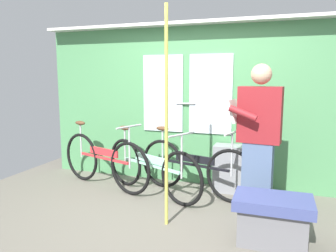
{
  "coord_description": "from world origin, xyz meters",
  "views": [
    {
      "loc": [
        1.05,
        -3.2,
        1.53
      ],
      "look_at": [
        -0.24,
        0.59,
        0.93
      ],
      "focal_mm": 34.79,
      "sensor_mm": 36.0,
      "label": 1
    }
  ],
  "objects_px": {
    "bicycle_by_pole": "(194,167)",
    "passenger_reading_newspaper": "(258,137)",
    "handrail_pole": "(166,119)",
    "bicycle_leaning_behind": "(104,160)",
    "bicycle_near_door": "(150,168)",
    "trash_bin_by_wall": "(229,168)",
    "bench_seat_corner": "(272,219)"
  },
  "relations": [
    {
      "from": "bicycle_leaning_behind",
      "to": "bench_seat_corner",
      "type": "xyz_separation_m",
      "value": [
        2.28,
        -0.91,
        -0.14
      ]
    },
    {
      "from": "bicycle_near_door",
      "to": "bicycle_leaning_behind",
      "type": "bearing_deg",
      "value": -159.81
    },
    {
      "from": "bicycle_by_pole",
      "to": "trash_bin_by_wall",
      "type": "distance_m",
      "value": 0.5
    },
    {
      "from": "bench_seat_corner",
      "to": "bicycle_leaning_behind",
      "type": "bearing_deg",
      "value": 158.32
    },
    {
      "from": "bicycle_leaning_behind",
      "to": "bicycle_by_pole",
      "type": "relative_size",
      "value": 0.99
    },
    {
      "from": "bicycle_by_pole",
      "to": "handrail_pole",
      "type": "distance_m",
      "value": 1.22
    },
    {
      "from": "passenger_reading_newspaper",
      "to": "handrail_pole",
      "type": "xyz_separation_m",
      "value": [
        -0.86,
        -0.6,
        0.23
      ]
    },
    {
      "from": "bicycle_near_door",
      "to": "handrail_pole",
      "type": "xyz_separation_m",
      "value": [
        0.49,
        -0.77,
        0.76
      ]
    },
    {
      "from": "bicycle_leaning_behind",
      "to": "passenger_reading_newspaper",
      "type": "xyz_separation_m",
      "value": [
        2.09,
        -0.24,
        0.51
      ]
    },
    {
      "from": "bicycle_near_door",
      "to": "bench_seat_corner",
      "type": "relative_size",
      "value": 2.28
    },
    {
      "from": "bicycle_near_door",
      "to": "passenger_reading_newspaper",
      "type": "distance_m",
      "value": 1.46
    },
    {
      "from": "trash_bin_by_wall",
      "to": "bicycle_leaning_behind",
      "type": "bearing_deg",
      "value": -167.04
    },
    {
      "from": "bicycle_by_pole",
      "to": "passenger_reading_newspaper",
      "type": "height_order",
      "value": "passenger_reading_newspaper"
    },
    {
      "from": "bicycle_leaning_behind",
      "to": "passenger_reading_newspaper",
      "type": "distance_m",
      "value": 2.16
    },
    {
      "from": "bicycle_near_door",
      "to": "bicycle_leaning_behind",
      "type": "height_order",
      "value": "bicycle_leaning_behind"
    },
    {
      "from": "trash_bin_by_wall",
      "to": "bench_seat_corner",
      "type": "xyz_separation_m",
      "value": [
        0.59,
        -1.3,
        -0.08
      ]
    },
    {
      "from": "bicycle_by_pole",
      "to": "trash_bin_by_wall",
      "type": "bearing_deg",
      "value": 49.37
    },
    {
      "from": "bicycle_leaning_behind",
      "to": "bench_seat_corner",
      "type": "bearing_deg",
      "value": -2.39
    },
    {
      "from": "bicycle_by_pole",
      "to": "bench_seat_corner",
      "type": "relative_size",
      "value": 2.37
    },
    {
      "from": "bicycle_leaning_behind",
      "to": "trash_bin_by_wall",
      "type": "bearing_deg",
      "value": 32.25
    },
    {
      "from": "passenger_reading_newspaper",
      "to": "handrail_pole",
      "type": "bearing_deg",
      "value": 41.15
    },
    {
      "from": "bicycle_by_pole",
      "to": "trash_bin_by_wall",
      "type": "xyz_separation_m",
      "value": [
        0.42,
        0.28,
        -0.05
      ]
    },
    {
      "from": "bicycle_near_door",
      "to": "bicycle_leaning_behind",
      "type": "xyz_separation_m",
      "value": [
        -0.74,
        0.07,
        0.02
      ]
    },
    {
      "from": "bicycle_near_door",
      "to": "trash_bin_by_wall",
      "type": "height_order",
      "value": "bicycle_near_door"
    },
    {
      "from": "bicycle_near_door",
      "to": "bicycle_by_pole",
      "type": "relative_size",
      "value": 0.96
    },
    {
      "from": "bicycle_leaning_behind",
      "to": "handrail_pole",
      "type": "relative_size",
      "value": 0.73
    },
    {
      "from": "bicycle_by_pole",
      "to": "passenger_reading_newspaper",
      "type": "distance_m",
      "value": 1.03
    },
    {
      "from": "bicycle_near_door",
      "to": "trash_bin_by_wall",
      "type": "xyz_separation_m",
      "value": [
        0.96,
        0.46,
        -0.04
      ]
    },
    {
      "from": "passenger_reading_newspaper",
      "to": "handrail_pole",
      "type": "distance_m",
      "value": 1.08
    },
    {
      "from": "bicycle_leaning_behind",
      "to": "handrail_pole",
      "type": "xyz_separation_m",
      "value": [
        1.22,
        -0.84,
        0.74
      ]
    },
    {
      "from": "bicycle_near_door",
      "to": "trash_bin_by_wall",
      "type": "bearing_deg",
      "value": 51.32
    },
    {
      "from": "bicycle_by_pole",
      "to": "bench_seat_corner",
      "type": "bearing_deg",
      "value": -29.68
    }
  ]
}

